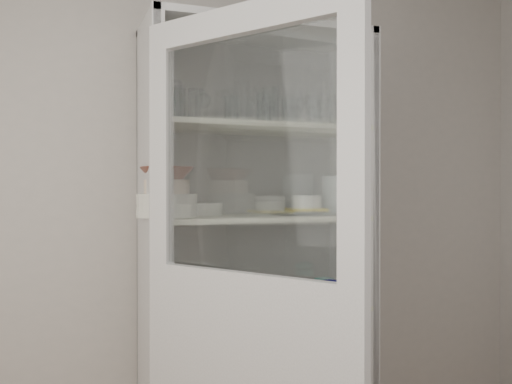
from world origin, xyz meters
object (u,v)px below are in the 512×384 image
object	(u,v)px
plate_stack_front	(167,205)
cream_bowl	(167,187)
mug_blue	(334,291)
measuring_cups	(219,306)
grey_bowl_stack	(337,195)
white_canister	(185,295)
goblet_2	(269,111)
goblet_3	(298,112)
glass_platter	(306,213)
yellow_trivet	(306,209)
pantry_cabinet	(251,284)
tin_box	(314,381)
goblet_1	(203,108)
teal_jar	(242,290)
cupboard_door	(245,340)
mug_teal	(324,288)
goblet_0	(176,108)
terracotta_bowl	(167,173)
plate_stack_back	(197,209)
mug_white	(340,293)

from	to	relation	value
plate_stack_front	cream_bowl	bearing A→B (deg)	180.00
mug_blue	measuring_cups	xyz separation A→B (m)	(-0.55, 0.00, -0.03)
grey_bowl_stack	white_canister	distance (m)	0.85
goblet_2	goblet_3	xyz separation A→B (m)	(0.14, -0.02, 0.00)
glass_platter	yellow_trivet	bearing A→B (deg)	0.00
plate_stack_front	white_canister	bearing A→B (deg)	30.31
pantry_cabinet	goblet_3	size ratio (longest dim) A/B	11.75
cream_bowl	yellow_trivet	xyz separation A→B (m)	(0.64, -0.01, -0.10)
grey_bowl_stack	white_canister	size ratio (longest dim) A/B	1.56
pantry_cabinet	goblet_3	world-z (taller)	pantry_cabinet
pantry_cabinet	tin_box	world-z (taller)	pantry_cabinet
goblet_1	teal_jar	xyz separation A→B (m)	(0.17, -0.04, -0.82)
cupboard_door	goblet_2	size ratio (longest dim) A/B	11.64
glass_platter	yellow_trivet	size ratio (longest dim) A/B	2.06
goblet_1	grey_bowl_stack	size ratio (longest dim) A/B	0.92
mug_teal	goblet_1	bearing A→B (deg)	160.42
pantry_cabinet	yellow_trivet	distance (m)	0.43
goblet_0	tin_box	bearing A→B (deg)	-10.86
pantry_cabinet	glass_platter	bearing A→B (deg)	-23.62
goblet_3	terracotta_bowl	bearing A→B (deg)	-169.83
terracotta_bowl	mug_blue	size ratio (longest dim) A/B	1.83
pantry_cabinet	cupboard_door	xyz separation A→B (m)	(-0.26, -0.67, -0.07)
mug_blue	white_canister	distance (m)	0.68
grey_bowl_stack	goblet_2	bearing A→B (deg)	161.22
grey_bowl_stack	cream_bowl	bearing A→B (deg)	-178.03
mug_teal	tin_box	distance (m)	0.43
goblet_2	measuring_cups	distance (m)	0.93
plate_stack_back	goblet_0	bearing A→B (deg)	-178.11
goblet_0	measuring_cups	distance (m)	0.89
goblet_0	teal_jar	size ratio (longest dim) A/B	1.36
glass_platter	mug_teal	world-z (taller)	glass_platter
cream_bowl	yellow_trivet	distance (m)	0.65
cream_bowl	goblet_1	bearing A→B (deg)	29.88
pantry_cabinet	goblet_0	bearing A→B (deg)	175.40
cream_bowl	white_canister	world-z (taller)	cream_bowl
plate_stack_back	glass_platter	distance (m)	0.50
tin_box	goblet_0	bearing A→B (deg)	169.14
mug_white	mug_teal	bearing A→B (deg)	101.09
mug_blue	terracotta_bowl	bearing A→B (deg)	-167.14
glass_platter	measuring_cups	size ratio (longest dim) A/B	3.10
plate_stack_front	mug_teal	bearing A→B (deg)	5.13
measuring_cups	cupboard_door	bearing A→B (deg)	-96.62
grey_bowl_stack	tin_box	xyz separation A→B (m)	(-0.14, -0.03, -0.86)
plate_stack_front	tin_box	bearing A→B (deg)	-0.13
cream_bowl	goblet_3	bearing A→B (deg)	10.17
plate_stack_back	grey_bowl_stack	world-z (taller)	grey_bowl_stack
plate_stack_front	mug_teal	world-z (taller)	plate_stack_front
goblet_1	goblet_2	distance (m)	0.33
goblet_1	cream_bowl	world-z (taller)	goblet_1
pantry_cabinet	goblet_2	bearing A→B (deg)	23.31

